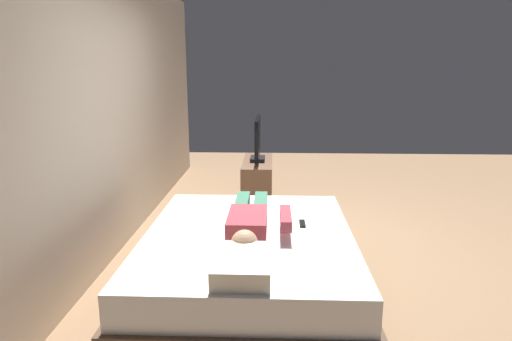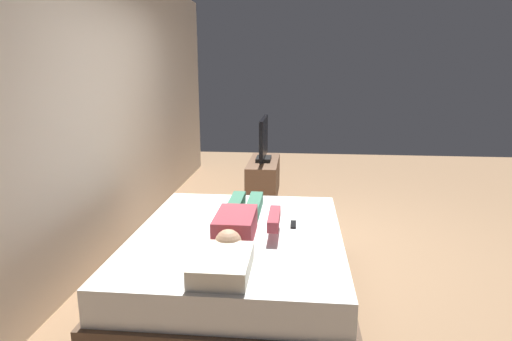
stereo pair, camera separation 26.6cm
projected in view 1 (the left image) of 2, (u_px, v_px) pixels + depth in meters
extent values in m
plane|color=#8C6B4C|center=(300.00, 249.00, 4.36)|extent=(10.00, 10.00, 0.00)
cube|color=beige|center=(122.00, 103.00, 4.50)|extent=(6.40, 0.10, 2.80)
cube|color=brown|center=(249.00, 279.00, 3.42)|extent=(2.04, 1.63, 0.30)
cube|color=white|center=(249.00, 247.00, 3.36)|extent=(1.96, 1.55, 0.24)
cube|color=silver|center=(242.00, 265.00, 2.63)|extent=(0.48, 0.34, 0.12)
cube|color=#993842|center=(247.00, 226.00, 3.21)|extent=(0.48, 0.28, 0.18)
sphere|color=tan|center=(244.00, 243.00, 2.89)|extent=(0.18, 0.18, 0.18)
cube|color=#387056|center=(260.00, 207.00, 3.74)|extent=(0.60, 0.11, 0.11)
cube|color=#387056|center=(242.00, 207.00, 3.75)|extent=(0.60, 0.11, 0.11)
cube|color=#993842|center=(286.00, 218.00, 3.25)|extent=(0.40, 0.08, 0.08)
cube|color=black|center=(302.00, 224.00, 3.49)|extent=(0.15, 0.04, 0.02)
cube|color=brown|center=(258.00, 178.00, 6.12)|extent=(1.10, 0.40, 0.50)
cube|color=black|center=(258.00, 159.00, 6.06)|extent=(0.32, 0.20, 0.05)
cube|color=black|center=(258.00, 138.00, 5.99)|extent=(0.88, 0.05, 0.54)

